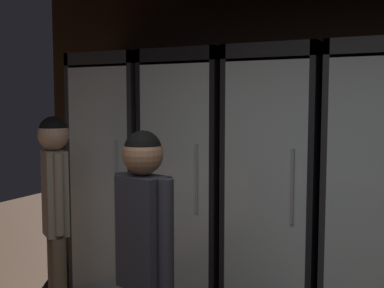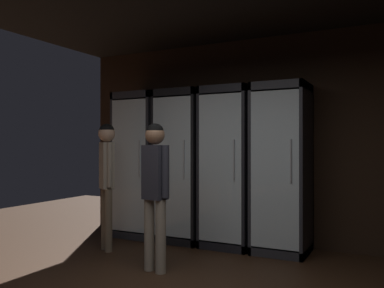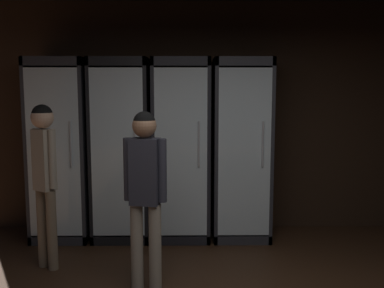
{
  "view_description": "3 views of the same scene",
  "coord_description": "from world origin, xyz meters",
  "px_view_note": "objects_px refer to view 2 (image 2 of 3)",
  "views": [
    {
      "loc": [
        0.46,
        -0.73,
        1.72
      ],
      "look_at": [
        -1.16,
        2.47,
        1.39
      ],
      "focal_mm": 44.78,
      "sensor_mm": 36.0,
      "label": 1
    },
    {
      "loc": [
        1.49,
        -2.37,
        1.34
      ],
      "look_at": [
        -0.92,
        2.31,
        1.35
      ],
      "focal_mm": 38.21,
      "sensor_mm": 36.0,
      "label": 2
    },
    {
      "loc": [
        -0.46,
        -2.37,
        1.75
      ],
      "look_at": [
        -0.42,
        2.36,
        1.15
      ],
      "focal_mm": 40.59,
      "sensor_mm": 36.0,
      "label": 3
    }
  ],
  "objects_px": {
    "shopper_far": "(155,181)",
    "cooler_left": "(185,167)",
    "cooler_center": "(231,168)",
    "shopper_near": "(107,170)",
    "cooler_far_left": "(143,166)",
    "cooler_right": "(282,170)"
  },
  "relations": [
    {
      "from": "shopper_near",
      "to": "shopper_far",
      "type": "distance_m",
      "value": 1.11
    },
    {
      "from": "cooler_left",
      "to": "shopper_near",
      "type": "distance_m",
      "value": 1.14
    },
    {
      "from": "shopper_far",
      "to": "cooler_right",
      "type": "bearing_deg",
      "value": 55.09
    },
    {
      "from": "cooler_right",
      "to": "shopper_far",
      "type": "distance_m",
      "value": 1.73
    },
    {
      "from": "cooler_right",
      "to": "shopper_far",
      "type": "height_order",
      "value": "cooler_right"
    },
    {
      "from": "cooler_center",
      "to": "shopper_near",
      "type": "distance_m",
      "value": 1.62
    },
    {
      "from": "shopper_near",
      "to": "shopper_far",
      "type": "bearing_deg",
      "value": -24.2
    },
    {
      "from": "cooler_left",
      "to": "shopper_near",
      "type": "xyz_separation_m",
      "value": [
        -0.6,
        -0.96,
        0.0
      ]
    },
    {
      "from": "cooler_left",
      "to": "cooler_right",
      "type": "xyz_separation_m",
      "value": [
        1.4,
        -0.0,
        0.01
      ]
    },
    {
      "from": "cooler_right",
      "to": "shopper_near",
      "type": "height_order",
      "value": "cooler_right"
    },
    {
      "from": "cooler_center",
      "to": "cooler_right",
      "type": "distance_m",
      "value": 0.7
    },
    {
      "from": "cooler_far_left",
      "to": "cooler_center",
      "type": "xyz_separation_m",
      "value": [
        1.4,
        0.0,
        -0.0
      ]
    },
    {
      "from": "shopper_near",
      "to": "cooler_center",
      "type": "bearing_deg",
      "value": 36.53
    },
    {
      "from": "cooler_center",
      "to": "shopper_near",
      "type": "xyz_separation_m",
      "value": [
        -1.3,
        -0.96,
        -0.01
      ]
    },
    {
      "from": "cooler_far_left",
      "to": "cooler_left",
      "type": "relative_size",
      "value": 1.0
    },
    {
      "from": "cooler_center",
      "to": "shopper_near",
      "type": "height_order",
      "value": "cooler_center"
    },
    {
      "from": "cooler_far_left",
      "to": "shopper_near",
      "type": "relative_size",
      "value": 1.31
    },
    {
      "from": "shopper_far",
      "to": "cooler_left",
      "type": "bearing_deg",
      "value": 106.02
    },
    {
      "from": "cooler_center",
      "to": "cooler_right",
      "type": "xyz_separation_m",
      "value": [
        0.7,
        -0.0,
        -0.0
      ]
    },
    {
      "from": "shopper_far",
      "to": "cooler_center",
      "type": "bearing_deg",
      "value": 78.4
    },
    {
      "from": "cooler_left",
      "to": "shopper_near",
      "type": "relative_size",
      "value": 1.31
    },
    {
      "from": "cooler_far_left",
      "to": "cooler_left",
      "type": "height_order",
      "value": "same"
    }
  ]
}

